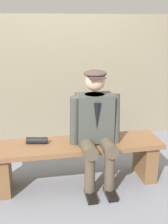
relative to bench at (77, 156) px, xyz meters
The scene contains 5 objects.
ground_plane 0.34m from the bench, ahead, with size 30.00×30.00×0.00m, color gray.
bench is the anchor object (origin of this frame).
seated_man 0.42m from the bench, 159.82° to the left, with size 0.55×0.58×1.29m.
rolled_magazine 0.48m from the bench, ahead, with size 0.07×0.07×0.23m, color black.
stadium_wall 1.58m from the bench, 90.00° to the right, with size 12.00×0.24×1.87m, color gray.
Camera 1 is at (0.48, 2.89, 1.76)m, focal length 46.42 mm.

